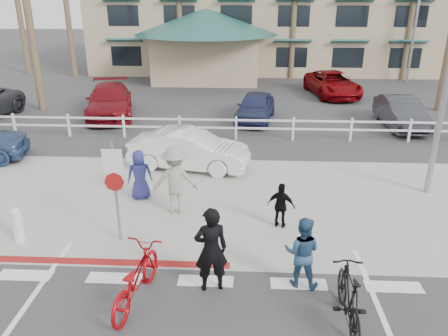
# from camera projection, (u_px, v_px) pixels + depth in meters

# --- Properties ---
(ground) EXTENTS (140.00, 140.00, 0.00)m
(ground) POSITION_uv_depth(u_px,v_px,m) (203.00, 300.00, 8.88)
(ground) COLOR #333335
(sidewalk_plaza) EXTENTS (22.00, 7.00, 0.01)m
(sidewalk_plaza) POSITION_uv_depth(u_px,v_px,m) (217.00, 201.00, 13.05)
(sidewalk_plaza) COLOR gray
(sidewalk_plaza) RESTS_ON ground
(cross_street) EXTENTS (40.00, 5.00, 0.01)m
(cross_street) POSITION_uv_depth(u_px,v_px,m) (224.00, 155.00, 16.76)
(cross_street) COLOR #333335
(cross_street) RESTS_ON ground
(parking_lot) EXTENTS (50.00, 16.00, 0.01)m
(parking_lot) POSITION_uv_depth(u_px,v_px,m) (232.00, 99.00, 25.56)
(parking_lot) COLOR #333335
(parking_lot) RESTS_ON ground
(curb_red) EXTENTS (7.00, 0.25, 0.02)m
(curb_red) POSITION_uv_depth(u_px,v_px,m) (79.00, 261.00, 10.13)
(curb_red) COLOR maroon
(curb_red) RESTS_ON ground
(rail_fence) EXTENTS (29.40, 0.16, 1.00)m
(rail_fence) POSITION_uv_depth(u_px,v_px,m) (238.00, 128.00, 18.40)
(rail_fence) COLOR silver
(rail_fence) RESTS_ON ground
(sign_post) EXTENTS (0.50, 0.10, 2.90)m
(sign_post) POSITION_uv_depth(u_px,v_px,m) (116.00, 188.00, 10.49)
(sign_post) COLOR gray
(sign_post) RESTS_ON ground
(bollard_0) EXTENTS (0.26, 0.26, 0.95)m
(bollard_0) POSITION_uv_depth(u_px,v_px,m) (17.00, 225.00, 10.79)
(bollard_0) COLOR silver
(bollard_0) RESTS_ON ground
(streetlight_1) EXTENTS (0.60, 2.00, 9.50)m
(streetlight_1) POSITION_uv_depth(u_px,v_px,m) (418.00, 10.00, 28.77)
(streetlight_1) COLOR gray
(streetlight_1) RESTS_ON ground
(bike_red) EXTENTS (1.10, 2.24, 1.13)m
(bike_red) POSITION_uv_depth(u_px,v_px,m) (135.00, 278.00, 8.62)
(bike_red) COLOR #9B0409
(bike_red) RESTS_ON ground
(rider_red) EXTENTS (0.78, 0.61, 1.90)m
(rider_red) POSITION_uv_depth(u_px,v_px,m) (211.00, 250.00, 8.88)
(rider_red) COLOR black
(rider_red) RESTS_ON ground
(bike_black) EXTENTS (0.58, 1.97, 1.18)m
(bike_black) POSITION_uv_depth(u_px,v_px,m) (349.00, 298.00, 8.03)
(bike_black) COLOR black
(bike_black) RESTS_ON ground
(rider_black) EXTENTS (0.89, 0.76, 1.59)m
(rider_black) POSITION_uv_depth(u_px,v_px,m) (302.00, 252.00, 9.06)
(rider_black) COLOR navy
(rider_black) RESTS_ON ground
(pedestrian_a) EXTENTS (1.34, 0.87, 1.95)m
(pedestrian_a) POSITION_uv_depth(u_px,v_px,m) (175.00, 180.00, 12.09)
(pedestrian_a) COLOR gray
(pedestrian_a) RESTS_ON ground
(pedestrian_child) EXTENTS (0.79, 0.51, 1.26)m
(pedestrian_child) POSITION_uv_depth(u_px,v_px,m) (281.00, 206.00, 11.41)
(pedestrian_child) COLOR black
(pedestrian_child) RESTS_ON ground
(pedestrian_b) EXTENTS (0.85, 0.68, 1.53)m
(pedestrian_b) POSITION_uv_depth(u_px,v_px,m) (140.00, 175.00, 13.00)
(pedestrian_b) COLOR navy
(pedestrian_b) RESTS_ON ground
(car_white_sedan) EXTENTS (4.38, 2.19, 1.38)m
(car_white_sedan) POSITION_uv_depth(u_px,v_px,m) (189.00, 150.00, 15.31)
(car_white_sedan) COLOR silver
(car_white_sedan) RESTS_ON ground
(lot_car_1) EXTENTS (3.39, 5.66, 1.53)m
(lot_car_1) POSITION_uv_depth(u_px,v_px,m) (110.00, 101.00, 21.88)
(lot_car_1) COLOR maroon
(lot_car_1) RESTS_ON ground
(lot_car_2) EXTENTS (2.24, 4.21, 1.36)m
(lot_car_2) POSITION_uv_depth(u_px,v_px,m) (255.00, 107.00, 21.09)
(lot_car_2) COLOR #1F254B
(lot_car_2) RESTS_ON ground
(lot_car_3) EXTENTS (1.49, 4.22, 1.39)m
(lot_car_3) POSITION_uv_depth(u_px,v_px,m) (401.00, 112.00, 20.04)
(lot_car_3) COLOR #2D2F34
(lot_car_3) RESTS_ON ground
(lot_car_5) EXTENTS (3.12, 5.43, 1.43)m
(lot_car_5) POSITION_uv_depth(u_px,v_px,m) (332.00, 84.00, 26.24)
(lot_car_5) COLOR #6F0207
(lot_car_5) RESTS_ON ground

